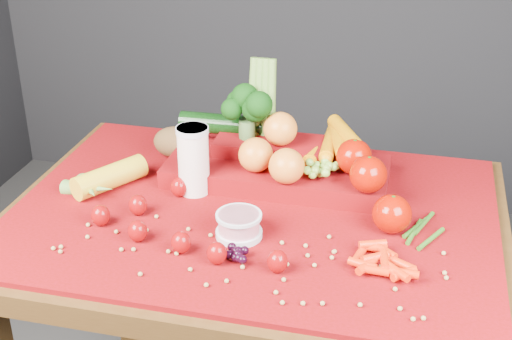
% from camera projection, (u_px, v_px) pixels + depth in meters
% --- Properties ---
extents(table, '(1.10, 0.80, 0.75)m').
position_uv_depth(table, '(254.00, 250.00, 1.62)').
color(table, '#35200C').
rests_on(table, ground).
extents(red_cloth, '(1.05, 0.75, 0.01)m').
position_uv_depth(red_cloth, '(254.00, 212.00, 1.58)').
color(red_cloth, maroon).
rests_on(red_cloth, table).
extents(milk_glass, '(0.07, 0.07, 0.16)m').
position_uv_depth(milk_glass, '(193.00, 158.00, 1.61)').
color(milk_glass, white).
rests_on(milk_glass, red_cloth).
extents(yogurt_bowl, '(0.10, 0.10, 0.05)m').
position_uv_depth(yogurt_bowl, '(239.00, 224.00, 1.46)').
color(yogurt_bowl, silver).
rests_on(yogurt_bowl, red_cloth).
extents(strawberry_scatter, '(0.44, 0.28, 0.05)m').
position_uv_depth(strawberry_scatter, '(174.00, 225.00, 1.47)').
color(strawberry_scatter, maroon).
rests_on(strawberry_scatter, red_cloth).
extents(dark_grape_cluster, '(0.06, 0.05, 0.03)m').
position_uv_depth(dark_grape_cluster, '(233.00, 253.00, 1.40)').
color(dark_grape_cluster, black).
rests_on(dark_grape_cluster, red_cloth).
extents(soybean_scatter, '(0.84, 0.24, 0.01)m').
position_uv_depth(soybean_scatter, '(230.00, 257.00, 1.40)').
color(soybean_scatter, tan).
rests_on(soybean_scatter, red_cloth).
extents(corn_ear, '(0.25, 0.27, 0.06)m').
position_uv_depth(corn_ear, '(95.00, 185.00, 1.63)').
color(corn_ear, yellow).
rests_on(corn_ear, red_cloth).
extents(potato, '(0.12, 0.08, 0.08)m').
position_uv_depth(potato, '(176.00, 142.00, 1.80)').
color(potato, '#52351C').
rests_on(potato, red_cloth).
extents(baby_carrot_pile, '(0.18, 0.17, 0.03)m').
position_uv_depth(baby_carrot_pile, '(381.00, 259.00, 1.37)').
color(baby_carrot_pile, red).
rests_on(baby_carrot_pile, red_cloth).
extents(green_bean_pile, '(0.14, 0.12, 0.01)m').
position_uv_depth(green_bean_pile, '(423.00, 230.00, 1.49)').
color(green_bean_pile, '#2D6316').
rests_on(green_bean_pile, red_cloth).
extents(produce_mound, '(0.59, 0.37, 0.27)m').
position_uv_depth(produce_mound, '(288.00, 158.00, 1.67)').
color(produce_mound, maroon).
rests_on(produce_mound, red_cloth).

